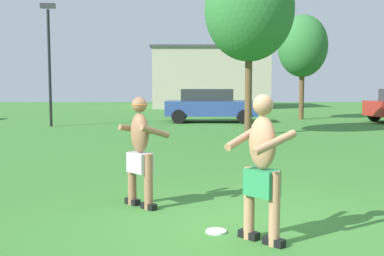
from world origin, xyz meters
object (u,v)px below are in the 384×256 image
at_px(lamp_post, 49,51).
at_px(tree_left_field, 249,10).
at_px(player_with_cap, 140,147).
at_px(player_in_green, 262,165).
at_px(tree_right_field, 303,46).
at_px(frisbee, 216,231).
at_px(car_blue_far_end, 210,105).

bearing_deg(lamp_post, tree_left_field, -23.83).
distance_m(player_with_cap, player_in_green, 2.24).
distance_m(player_in_green, tree_left_field, 11.83).
xyz_separation_m(player_in_green, tree_right_field, (4.99, 18.64, 2.79)).
relative_size(player_in_green, tree_right_field, 0.33).
xyz_separation_m(player_in_green, lamp_post, (-6.73, 14.78, 2.31)).
xyz_separation_m(player_with_cap, frisbee, (1.06, -1.23, -0.90)).
relative_size(frisbee, lamp_post, 0.05).
bearing_deg(tree_left_field, player_with_cap, -106.53).
xyz_separation_m(player_with_cap, lamp_post, (-5.16, 13.19, 2.32)).
bearing_deg(tree_right_field, player_in_green, -104.98).
distance_m(frisbee, tree_left_field, 11.85).
height_order(frisbee, tree_left_field, tree_left_field).
distance_m(frisbee, tree_right_field, 19.44).
relative_size(player_with_cap, lamp_post, 0.32).
relative_size(tree_left_field, tree_right_field, 1.16).
bearing_deg(player_with_cap, tree_right_field, 68.97).
relative_size(frisbee, tree_left_field, 0.04).
bearing_deg(player_with_cap, car_blue_far_end, 83.33).
distance_m(player_with_cap, tree_left_field, 10.64).
xyz_separation_m(player_in_green, car_blue_far_end, (0.23, 16.92, -0.10)).
xyz_separation_m(player_with_cap, player_in_green, (1.57, -1.60, 0.01)).
bearing_deg(tree_right_field, tree_left_field, -116.51).
distance_m(frisbee, car_blue_far_end, 16.59).
distance_m(player_with_cap, tree_right_field, 18.48).
bearing_deg(lamp_post, player_in_green, -65.53).
xyz_separation_m(lamp_post, tree_right_field, (11.72, 3.86, 0.48)).
relative_size(player_in_green, lamp_post, 0.33).
bearing_deg(player_with_cap, tree_left_field, 73.47).
relative_size(player_with_cap, player_in_green, 0.96).
xyz_separation_m(lamp_post, tree_left_field, (8.02, -3.54, 1.15)).
bearing_deg(car_blue_far_end, tree_right_field, 19.87).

